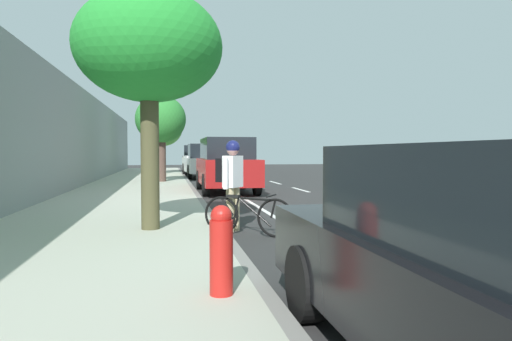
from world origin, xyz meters
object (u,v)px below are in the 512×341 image
at_px(parked_sedan_black_far, 504,272).
at_px(street_tree_mid_block, 161,120).
at_px(parked_pickup_white_second, 203,162).
at_px(bicycle_at_curb, 247,215).
at_px(cyclist_with_backpack, 231,176).
at_px(street_tree_far_end, 149,49).
at_px(parked_suv_grey_nearest, 195,158).
at_px(fire_hydrant, 221,249).
at_px(street_tree_near_cyclist, 163,127).
at_px(parked_suv_red_mid, 226,164).

height_order(parked_sedan_black_far, street_tree_mid_block, street_tree_mid_block).
relative_size(parked_pickup_white_second, bicycle_at_curb, 3.70).
bearing_deg(cyclist_with_backpack, street_tree_far_end, 11.59).
height_order(parked_suv_grey_nearest, fire_hydrant, parked_suv_grey_nearest).
height_order(parked_pickup_white_second, fire_hydrant, parked_pickup_white_second).
bearing_deg(parked_pickup_white_second, street_tree_mid_block, 65.77).
relative_size(parked_suv_grey_nearest, cyclist_with_backpack, 2.81).
distance_m(parked_pickup_white_second, street_tree_near_cyclist, 4.42).
distance_m(cyclist_with_backpack, fire_hydrant, 4.16).
relative_size(parked_suv_grey_nearest, bicycle_at_curb, 3.28).
bearing_deg(street_tree_far_end, bicycle_at_curb, 174.32).
bearing_deg(street_tree_mid_block, bicycle_at_curb, 97.33).
bearing_deg(fire_hydrant, parked_sedan_black_far, 130.12).
bearing_deg(fire_hydrant, bicycle_at_curb, -103.91).
distance_m(parked_sedan_black_far, cyclist_with_backpack, 5.93).
height_order(parked_pickup_white_second, street_tree_far_end, street_tree_far_end).
relative_size(street_tree_near_cyclist, fire_hydrant, 4.96).
height_order(cyclist_with_backpack, street_tree_far_end, street_tree_far_end).
bearing_deg(parked_sedan_black_far, bicycle_at_curb, -83.59).
xyz_separation_m(cyclist_with_backpack, street_tree_far_end, (1.46, 0.30, 2.21)).
bearing_deg(parked_sedan_black_far, cyclist_with_backpack, -81.98).
distance_m(parked_suv_grey_nearest, parked_sedan_black_far, 31.64).
distance_m(cyclist_with_backpack, street_tree_mid_block, 12.80).
height_order(bicycle_at_curb, cyclist_with_backpack, cyclist_with_backpack).
height_order(street_tree_near_cyclist, street_tree_far_end, street_tree_near_cyclist).
height_order(bicycle_at_curb, fire_hydrant, fire_hydrant).
bearing_deg(cyclist_with_backpack, street_tree_near_cyclist, -85.98).
bearing_deg(parked_suv_red_mid, parked_pickup_white_second, -89.27).
relative_size(parked_suv_red_mid, street_tree_far_end, 1.15).
height_order(parked_pickup_white_second, cyclist_with_backpack, parked_pickup_white_second).
xyz_separation_m(cyclist_with_backpack, street_tree_near_cyclist, (1.46, -20.77, 2.02)).
height_order(parked_suv_red_mid, fire_hydrant, parked_suv_red_mid).
distance_m(street_tree_near_cyclist, street_tree_mid_block, 8.20).
bearing_deg(parked_suv_grey_nearest, street_tree_far_end, 84.83).
bearing_deg(parked_suv_red_mid, parked_sedan_black_far, 89.47).
xyz_separation_m(parked_pickup_white_second, street_tree_near_cyclist, (2.29, -3.11, 2.16)).
relative_size(parked_sedan_black_far, street_tree_near_cyclist, 1.06).
bearing_deg(street_tree_near_cyclist, street_tree_mid_block, 90.00).
bearing_deg(street_tree_far_end, parked_suv_red_mid, -106.02).
bearing_deg(parked_pickup_white_second, parked_suv_grey_nearest, -90.47).
height_order(cyclist_with_backpack, street_tree_mid_block, street_tree_mid_block).
height_order(parked_pickup_white_second, street_tree_near_cyclist, street_tree_near_cyclist).
relative_size(parked_sedan_black_far, street_tree_far_end, 1.08).
xyz_separation_m(bicycle_at_curb, fire_hydrant, (0.89, 3.61, 0.21)).
xyz_separation_m(bicycle_at_curb, cyclist_with_backpack, (0.22, -0.47, 0.67)).
xyz_separation_m(bicycle_at_curb, street_tree_mid_block, (1.68, -13.04, 2.56)).
bearing_deg(bicycle_at_curb, parked_pickup_white_second, -91.94).
distance_m(cyclist_with_backpack, street_tree_near_cyclist, 20.92).
height_order(parked_suv_red_mid, cyclist_with_backpack, parked_suv_red_mid).
bearing_deg(street_tree_mid_block, street_tree_near_cyclist, -90.00).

